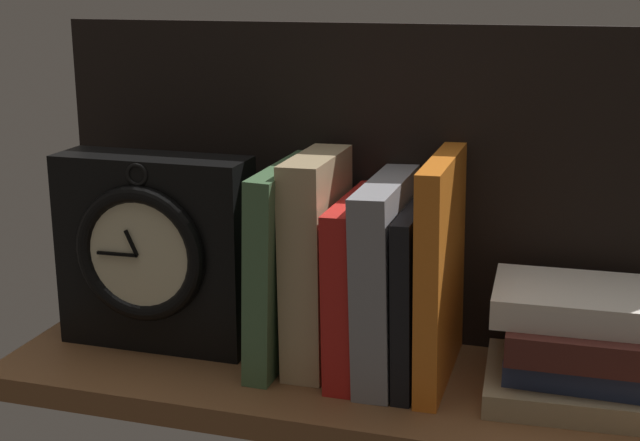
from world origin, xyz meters
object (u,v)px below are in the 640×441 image
book_black_skeptic (416,291)px  book_stack_side (586,346)px  book_tan_shortstories (317,261)px  framed_clock (154,252)px  book_green_romantic (283,263)px  book_orange_pandolfini (441,270)px  book_red_requiem (353,283)px  book_gray_chess (387,277)px

book_black_skeptic → book_stack_side: 16.56cm
book_tan_shortstories → framed_clock: (-17.61, -0.90, -0.37)cm
book_green_romantic → book_stack_side: (29.86, -0.45, -5.16)cm
book_orange_pandolfini → book_black_skeptic: bearing=180.0°
book_green_romantic → framed_clock: (-14.01, -0.90, 0.23)cm
book_red_requiem → book_orange_pandolfini: 8.98cm
book_black_skeptic → framed_clock: size_ratio=0.84×
book_green_romantic → book_orange_pandolfini: book_orange_pandolfini is taller
book_orange_pandolfini → book_stack_side: bearing=-1.8°
book_tan_shortstories → book_gray_chess: bearing=0.0°
book_gray_chess → book_stack_side: book_gray_chess is taller
book_green_romantic → book_gray_chess: size_ratio=1.04×
book_tan_shortstories → book_black_skeptic: book_tan_shortstories is taller
book_orange_pandolfini → framed_clock: book_orange_pandolfini is taller
book_gray_chess → book_orange_pandolfini: 5.40cm
book_orange_pandolfini → book_tan_shortstories: bearing=180.0°
book_gray_chess → book_black_skeptic: book_gray_chess is taller
book_green_romantic → book_orange_pandolfini: (16.02, 0.00, 0.85)cm
book_tan_shortstories → book_orange_pandolfini: book_orange_pandolfini is taller
book_green_romantic → book_black_skeptic: book_green_romantic is taller
book_stack_side → framed_clock: bearing=-179.4°
book_stack_side → book_orange_pandolfini: bearing=178.2°
book_tan_shortstories → book_red_requiem: bearing=0.0°
book_green_romantic → framed_clock: framed_clock is taller
book_black_skeptic → book_gray_chess: bearing=180.0°
book_stack_side → book_black_skeptic: bearing=178.4°
book_black_skeptic → book_orange_pandolfini: bearing=0.0°
book_red_requiem → book_black_skeptic: (6.39, 0.00, -0.12)cm
book_green_romantic → book_orange_pandolfini: size_ratio=0.92×
book_tan_shortstories → book_orange_pandolfini: size_ratio=0.98×
book_orange_pandolfini → framed_clock: (-30.03, -0.90, -0.62)cm
book_stack_side → book_tan_shortstories: bearing=179.0°
book_orange_pandolfini → framed_clock: bearing=-178.3°
book_green_romantic → book_red_requiem: book_green_romantic is taller
book_gray_chess → framed_clock: size_ratio=0.95×
book_black_skeptic → book_orange_pandolfini: (2.31, 0.00, 2.35)cm
book_green_romantic → book_black_skeptic: bearing=0.0°
book_gray_chess → book_orange_pandolfini: size_ratio=0.88×
book_red_requiem → book_black_skeptic: 6.39cm
book_tan_shortstories → book_stack_side: 26.88cm
framed_clock → book_gray_chess: bearing=2.1°
book_tan_shortstories → framed_clock: size_ratio=1.05×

